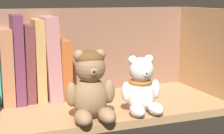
{
  "coord_description": "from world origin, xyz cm",
  "views": [
    {
      "loc": [
        -30.66,
        -88.48,
        30.51
      ],
      "look_at": [
        3.17,
        0.0,
        11.89
      ],
      "focal_mm": 58.5,
      "sensor_mm": 36.0,
      "label": 1
    }
  ],
  "objects_px": {
    "book_7": "(62,68)",
    "teddy_bear_larger": "(91,87)",
    "book_3": "(17,58)",
    "teddy_bear_smaller": "(141,88)",
    "book_2": "(6,65)",
    "book_5": "(38,59)",
    "book_4": "(27,62)",
    "book_6": "(49,57)"
  },
  "relations": [
    {
      "from": "teddy_bear_larger",
      "to": "teddy_bear_smaller",
      "type": "height_order",
      "value": "teddy_bear_larger"
    },
    {
      "from": "book_7",
      "to": "teddy_bear_larger",
      "type": "height_order",
      "value": "same"
    },
    {
      "from": "teddy_bear_larger",
      "to": "book_5",
      "type": "bearing_deg",
      "value": 110.47
    },
    {
      "from": "teddy_bear_larger",
      "to": "book_3",
      "type": "bearing_deg",
      "value": 122.13
    },
    {
      "from": "book_7",
      "to": "book_4",
      "type": "bearing_deg",
      "value": 180.0
    },
    {
      "from": "book_2",
      "to": "teddy_bear_larger",
      "type": "bearing_deg",
      "value": -52.61
    },
    {
      "from": "book_6",
      "to": "book_7",
      "type": "height_order",
      "value": "book_6"
    },
    {
      "from": "book_5",
      "to": "teddy_bear_larger",
      "type": "xyz_separation_m",
      "value": [
        0.08,
        -0.22,
        -0.03
      ]
    },
    {
      "from": "book_3",
      "to": "book_7",
      "type": "distance_m",
      "value": 0.13
    },
    {
      "from": "book_3",
      "to": "book_7",
      "type": "bearing_deg",
      "value": 0.0
    },
    {
      "from": "book_3",
      "to": "teddy_bear_larger",
      "type": "height_order",
      "value": "book_3"
    },
    {
      "from": "book_7",
      "to": "book_2",
      "type": "bearing_deg",
      "value": 180.0
    },
    {
      "from": "book_5",
      "to": "book_7",
      "type": "bearing_deg",
      "value": 0.0
    },
    {
      "from": "book_3",
      "to": "book_7",
      "type": "relative_size",
      "value": 1.44
    },
    {
      "from": "book_5",
      "to": "book_4",
      "type": "bearing_deg",
      "value": 180.0
    },
    {
      "from": "book_4",
      "to": "book_7",
      "type": "xyz_separation_m",
      "value": [
        0.1,
        0.0,
        -0.02
      ]
    },
    {
      "from": "book_4",
      "to": "book_6",
      "type": "relative_size",
      "value": 0.91
    },
    {
      "from": "book_7",
      "to": "teddy_bear_smaller",
      "type": "bearing_deg",
      "value": -55.67
    },
    {
      "from": "book_4",
      "to": "book_6",
      "type": "distance_m",
      "value": 0.06
    },
    {
      "from": "book_5",
      "to": "teddy_bear_larger",
      "type": "distance_m",
      "value": 0.24
    },
    {
      "from": "book_2",
      "to": "teddy_bear_smaller",
      "type": "xyz_separation_m",
      "value": [
        0.3,
        -0.22,
        -0.04
      ]
    },
    {
      "from": "teddy_bear_smaller",
      "to": "book_3",
      "type": "bearing_deg",
      "value": 141.56
    },
    {
      "from": "book_5",
      "to": "book_7",
      "type": "height_order",
      "value": "book_5"
    },
    {
      "from": "book_3",
      "to": "book_2",
      "type": "bearing_deg",
      "value": 180.0
    },
    {
      "from": "book_3",
      "to": "teddy_bear_smaller",
      "type": "distance_m",
      "value": 0.35
    },
    {
      "from": "book_5",
      "to": "book_7",
      "type": "distance_m",
      "value": 0.07
    },
    {
      "from": "book_2",
      "to": "teddy_bear_larger",
      "type": "xyz_separation_m",
      "value": [
        0.17,
        -0.22,
        -0.02
      ]
    },
    {
      "from": "book_3",
      "to": "book_5",
      "type": "distance_m",
      "value": 0.06
    },
    {
      "from": "book_6",
      "to": "book_2",
      "type": "bearing_deg",
      "value": 180.0
    },
    {
      "from": "book_4",
      "to": "book_3",
      "type": "bearing_deg",
      "value": 180.0
    },
    {
      "from": "book_3",
      "to": "teddy_bear_smaller",
      "type": "bearing_deg",
      "value": -38.44
    },
    {
      "from": "book_2",
      "to": "book_7",
      "type": "xyz_separation_m",
      "value": [
        0.16,
        0.0,
        -0.02
      ]
    },
    {
      "from": "book_7",
      "to": "book_3",
      "type": "bearing_deg",
      "value": 180.0
    },
    {
      "from": "book_4",
      "to": "book_6",
      "type": "xyz_separation_m",
      "value": [
        0.06,
        0.0,
        0.01
      ]
    },
    {
      "from": "book_2",
      "to": "book_4",
      "type": "xyz_separation_m",
      "value": [
        0.06,
        0.0,
        0.0
      ]
    },
    {
      "from": "book_2",
      "to": "book_7",
      "type": "relative_size",
      "value": 1.23
    },
    {
      "from": "book_4",
      "to": "book_6",
      "type": "bearing_deg",
      "value": 0.0
    },
    {
      "from": "book_4",
      "to": "teddy_bear_smaller",
      "type": "relative_size",
      "value": 1.47
    },
    {
      "from": "teddy_bear_larger",
      "to": "teddy_bear_smaller",
      "type": "xyz_separation_m",
      "value": [
        0.13,
        0.01,
        -0.02
      ]
    },
    {
      "from": "book_2",
      "to": "teddy_bear_smaller",
      "type": "height_order",
      "value": "book_2"
    },
    {
      "from": "book_2",
      "to": "teddy_bear_smaller",
      "type": "bearing_deg",
      "value": -35.54
    },
    {
      "from": "book_2",
      "to": "book_5",
      "type": "distance_m",
      "value": 0.09
    }
  ]
}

